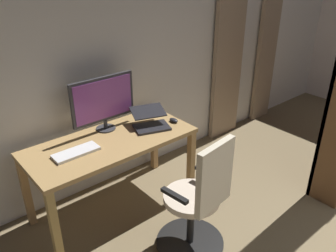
# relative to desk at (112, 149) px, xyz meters

# --- Properties ---
(back_room_partition) EXTENTS (5.76, 0.10, 2.62)m
(back_room_partition) POSITION_rel_desk_xyz_m (-1.34, -0.48, 0.68)
(back_room_partition) COLOR silver
(back_room_partition) RESTS_ON ground
(curtain_left_panel) EXTENTS (0.37, 0.06, 2.31)m
(curtain_left_panel) POSITION_rel_desk_xyz_m (-2.75, -0.37, 0.52)
(curtain_left_panel) COLOR tan
(curtain_left_panel) RESTS_ON ground
(curtain_right_panel) EXTENTS (0.48, 0.06, 2.31)m
(curtain_right_panel) POSITION_rel_desk_xyz_m (-1.94, -0.37, 0.52)
(curtain_right_panel) COLOR tan
(curtain_right_panel) RESTS_ON ground
(desk) EXTENTS (1.49, 0.67, 0.73)m
(desk) POSITION_rel_desk_xyz_m (0.00, 0.00, 0.00)
(desk) COLOR tan
(desk) RESTS_ON ground
(office_chair) EXTENTS (0.56, 0.56, 1.05)m
(office_chair) POSITION_rel_desk_xyz_m (-0.20, 0.89, -0.16)
(office_chair) COLOR black
(office_chair) RESTS_ON ground
(computer_monitor) EXTENTS (0.62, 0.18, 0.50)m
(computer_monitor) POSITION_rel_desk_xyz_m (-0.08, -0.22, 0.37)
(computer_monitor) COLOR #333338
(computer_monitor) RESTS_ON desk
(computer_keyboard) EXTENTS (0.38, 0.15, 0.02)m
(computer_keyboard) POSITION_rel_desk_xyz_m (0.34, 0.01, 0.10)
(computer_keyboard) COLOR white
(computer_keyboard) RESTS_ON desk
(laptop) EXTENTS (0.40, 0.41, 0.15)m
(laptop) POSITION_rel_desk_xyz_m (-0.43, 0.01, 0.15)
(laptop) COLOR #232328
(laptop) RESTS_ON desk
(computer_mouse) EXTENTS (0.06, 0.10, 0.04)m
(computer_mouse) POSITION_rel_desk_xyz_m (-0.66, 0.08, 0.11)
(computer_mouse) COLOR #232328
(computer_mouse) RESTS_ON desk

